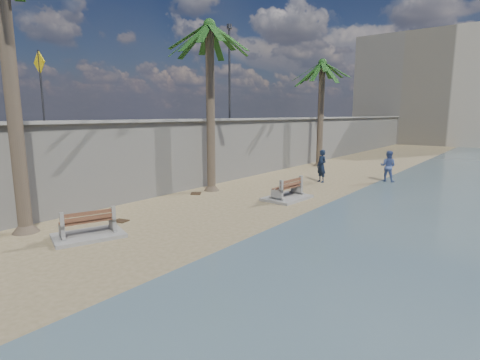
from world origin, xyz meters
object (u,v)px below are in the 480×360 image
Objects in this scene: person_a at (322,164)px; person_b at (388,164)px; bench_near at (88,226)px; palm_mid at (209,28)px; palm_back at (323,65)px; bench_far at (287,190)px.

person_a is 1.07× the size of person_b.
bench_near is 1.13× the size of person_a.
bench_near is 0.27× the size of palm_mid.
palm_back is 4.22× the size of person_b.
person_b reaches higher than bench_far.
person_b is (6.11, -3.71, -6.39)m from palm_back.
palm_back reaches higher than person_a.
bench_far is 1.07× the size of person_a.
palm_back is at bearing -34.51° from person_b.
palm_mid is 9.47m from person_a.
palm_mid reaches higher than palm_back.
palm_mid is (-1.87, 7.90, 7.52)m from bench_near.
palm_mid is (-4.07, -0.63, 7.49)m from bench_far.
palm_back is 9.43m from person_a.
bench_far is 8.55m from palm_mid.
palm_back is at bearing 143.20° from person_a.
bench_far is 1.15× the size of person_b.
bench_near is at bearing -104.50° from bench_far.
person_a is (3.38, 5.62, -6.83)m from palm_mid.
person_b is (4.45, 16.05, 0.62)m from bench_near.
person_b is at bearing 74.51° from bench_near.
bench_near is 16.67m from person_b.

